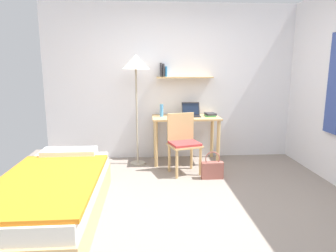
{
  "coord_description": "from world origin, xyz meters",
  "views": [
    {
      "loc": [
        -0.51,
        -3.1,
        1.57
      ],
      "look_at": [
        -0.25,
        0.51,
        0.85
      ],
      "focal_mm": 32.07,
      "sensor_mm": 36.0,
      "label": 1
    }
  ],
  "objects_px": {
    "book_stack": "(210,115)",
    "laptop": "(191,113)",
    "bed": "(52,197)",
    "standing_lamp": "(136,67)",
    "desk": "(186,125)",
    "desk_chair": "(183,140)",
    "handbag": "(212,169)",
    "water_bottle": "(162,111)"
  },
  "relations": [
    {
      "from": "laptop",
      "to": "bed",
      "type": "bearing_deg",
      "value": -132.58
    },
    {
      "from": "desk",
      "to": "standing_lamp",
      "type": "bearing_deg",
      "value": -175.4
    },
    {
      "from": "standing_lamp",
      "to": "laptop",
      "type": "bearing_deg",
      "value": 7.52
    },
    {
      "from": "standing_lamp",
      "to": "book_stack",
      "type": "bearing_deg",
      "value": 3.66
    },
    {
      "from": "laptop",
      "to": "handbag",
      "type": "xyz_separation_m",
      "value": [
        0.19,
        -0.85,
        -0.69
      ]
    },
    {
      "from": "desk",
      "to": "handbag",
      "type": "relative_size",
      "value": 2.75
    },
    {
      "from": "standing_lamp",
      "to": "laptop",
      "type": "relative_size",
      "value": 5.84
    },
    {
      "from": "desk",
      "to": "water_bottle",
      "type": "xyz_separation_m",
      "value": [
        -0.4,
        0.02,
        0.25
      ]
    },
    {
      "from": "desk_chair",
      "to": "standing_lamp",
      "type": "height_order",
      "value": "standing_lamp"
    },
    {
      "from": "bed",
      "to": "laptop",
      "type": "xyz_separation_m",
      "value": [
        1.72,
        1.87,
        0.58
      ]
    },
    {
      "from": "bed",
      "to": "laptop",
      "type": "height_order",
      "value": "laptop"
    },
    {
      "from": "desk",
      "to": "desk_chair",
      "type": "bearing_deg",
      "value": -101.45
    },
    {
      "from": "desk_chair",
      "to": "laptop",
      "type": "bearing_deg",
      "value": 70.81
    },
    {
      "from": "laptop",
      "to": "book_stack",
      "type": "xyz_separation_m",
      "value": [
        0.32,
        -0.04,
        -0.03
      ]
    },
    {
      "from": "laptop",
      "to": "handbag",
      "type": "relative_size",
      "value": 0.76
    },
    {
      "from": "handbag",
      "to": "desk_chair",
      "type": "bearing_deg",
      "value": 142.81
    },
    {
      "from": "desk",
      "to": "desk_chair",
      "type": "relative_size",
      "value": 1.23
    },
    {
      "from": "bed",
      "to": "laptop",
      "type": "distance_m",
      "value": 2.61
    },
    {
      "from": "desk",
      "to": "laptop",
      "type": "height_order",
      "value": "laptop"
    },
    {
      "from": "desk",
      "to": "standing_lamp",
      "type": "relative_size",
      "value": 0.62
    },
    {
      "from": "book_stack",
      "to": "handbag",
      "type": "distance_m",
      "value": 1.05
    },
    {
      "from": "bed",
      "to": "standing_lamp",
      "type": "height_order",
      "value": "standing_lamp"
    },
    {
      "from": "desk",
      "to": "desk_chair",
      "type": "distance_m",
      "value": 0.53
    },
    {
      "from": "laptop",
      "to": "water_bottle",
      "type": "height_order",
      "value": "laptop"
    },
    {
      "from": "desk_chair",
      "to": "handbag",
      "type": "relative_size",
      "value": 2.24
    },
    {
      "from": "desk",
      "to": "water_bottle",
      "type": "height_order",
      "value": "water_bottle"
    },
    {
      "from": "bed",
      "to": "standing_lamp",
      "type": "xyz_separation_m",
      "value": [
        0.83,
        1.75,
        1.32
      ]
    },
    {
      "from": "desk",
      "to": "handbag",
      "type": "xyz_separation_m",
      "value": [
        0.28,
        -0.8,
        -0.49
      ]
    },
    {
      "from": "book_stack",
      "to": "water_bottle",
      "type": "bearing_deg",
      "value": 179.47
    },
    {
      "from": "bed",
      "to": "desk",
      "type": "xyz_separation_m",
      "value": [
        1.63,
        1.82,
        0.38
      ]
    },
    {
      "from": "desk_chair",
      "to": "standing_lamp",
      "type": "distance_m",
      "value": 1.35
    },
    {
      "from": "laptop",
      "to": "book_stack",
      "type": "relative_size",
      "value": 1.32
    },
    {
      "from": "bed",
      "to": "handbag",
      "type": "height_order",
      "value": "bed"
    },
    {
      "from": "bed",
      "to": "handbag",
      "type": "relative_size",
      "value": 5.01
    },
    {
      "from": "desk",
      "to": "desk_chair",
      "type": "height_order",
      "value": "desk_chair"
    },
    {
      "from": "laptop",
      "to": "water_bottle",
      "type": "bearing_deg",
      "value": -176.16
    },
    {
      "from": "bed",
      "to": "book_stack",
      "type": "distance_m",
      "value": 2.79
    },
    {
      "from": "desk_chair",
      "to": "water_bottle",
      "type": "distance_m",
      "value": 0.71
    },
    {
      "from": "laptop",
      "to": "handbag",
      "type": "bearing_deg",
      "value": -77.33
    },
    {
      "from": "book_stack",
      "to": "laptop",
      "type": "bearing_deg",
      "value": 172.74
    },
    {
      "from": "bed",
      "to": "handbag",
      "type": "xyz_separation_m",
      "value": [
        1.91,
        1.02,
        -0.1
      ]
    },
    {
      "from": "desk",
      "to": "book_stack",
      "type": "height_order",
      "value": "book_stack"
    }
  ]
}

